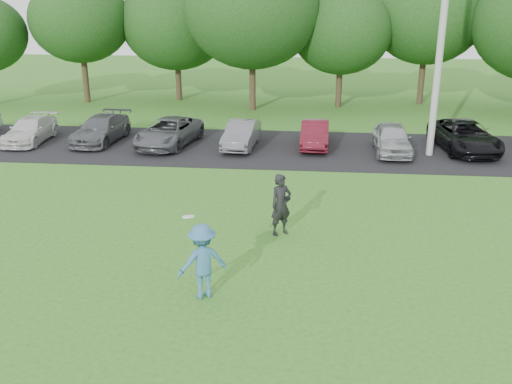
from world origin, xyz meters
TOP-DOWN VIEW (x-y plane):
  - ground at (0.00, 0.00)m, footprint 100.00×100.00m
  - parking_lot at (0.00, 13.00)m, footprint 32.00×6.50m
  - utility_pole at (6.43, 12.51)m, footprint 0.28×0.28m
  - frisbee_player at (-0.85, -0.00)m, footprint 1.30×1.12m
  - camera_bystander at (0.68, 3.68)m, footprint 0.77×0.72m
  - parked_cars at (-0.19, 13.11)m, footprint 30.12×5.03m
  - tree_row at (1.51, 22.76)m, footprint 42.39×9.85m

SIDE VIEW (x-z plane):
  - ground at x=0.00m, z-range 0.00..0.00m
  - parking_lot at x=0.00m, z-range 0.00..0.03m
  - parked_cars at x=-0.19m, z-range -0.01..1.25m
  - frisbee_player at x=-0.85m, z-range -0.14..1.89m
  - camera_bystander at x=0.68m, z-range 0.00..1.77m
  - tree_row at x=1.51m, z-range 0.59..9.23m
  - utility_pole at x=6.43m, z-range 0.00..10.31m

